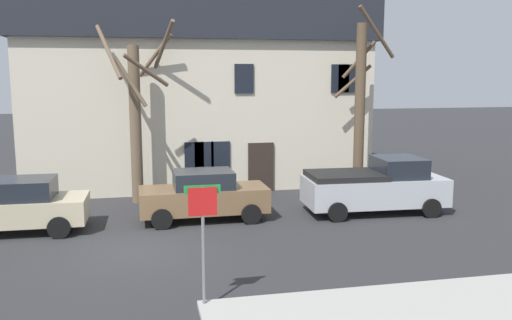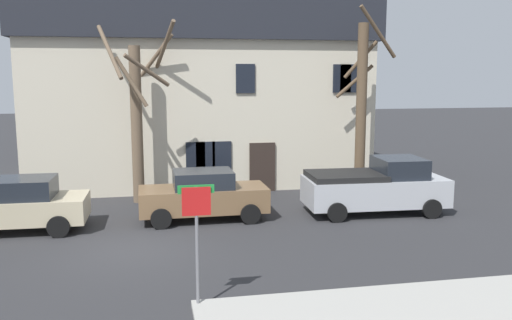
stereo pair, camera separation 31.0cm
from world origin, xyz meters
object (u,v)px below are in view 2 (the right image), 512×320
Objects in this scene: tree_bare_near at (138,112)px; car_beige_wagon at (9,204)px; car_brown_sedan at (203,195)px; pickup_truck_silver at (376,187)px; building_main at (198,87)px; tree_bare_mid at (362,106)px; street_sign_pole at (197,223)px.

tree_bare_near reaches higher than car_beige_wagon.
pickup_truck_silver reaches higher than car_brown_sedan.
building_main reaches higher than pickup_truck_silver.
car_beige_wagon is at bearing -139.79° from tree_bare_near.
tree_bare_mid is 12.48m from street_sign_pole.
building_main is at bearing 139.71° from tree_bare_mid.
car_beige_wagon is (-4.01, -3.39, -2.63)m from tree_bare_near.
street_sign_pole is at bearing -82.66° from tree_bare_near.
tree_bare_near is 8.91m from tree_bare_mid.
street_sign_pole is at bearing -96.66° from car_brown_sedan.
car_brown_sedan is at bearing -159.12° from tree_bare_mid.
car_beige_wagon is at bearing -177.66° from car_brown_sedan.
car_beige_wagon is 1.76× the size of street_sign_pole.
pickup_truck_silver is (8.38, -3.41, -2.56)m from tree_bare_near.
tree_bare_near is 1.37× the size of pickup_truck_silver.
car_brown_sedan reaches higher than car_beige_wagon.
tree_bare_near is 1.60× the size of car_brown_sedan.
tree_bare_mid is at bearing 12.31° from car_beige_wagon.
tree_bare_mid is 3.98m from pickup_truck_silver.
building_main is at bearing 59.02° from tree_bare_near.
tree_bare_mid is at bearing -3.72° from tree_bare_near.
street_sign_pole is (-0.84, -7.20, 1.03)m from car_brown_sedan.
pickup_truck_silver is (12.40, -0.02, 0.07)m from car_beige_wagon.
pickup_truck_silver is at bearing -100.18° from tree_bare_mid.
street_sign_pole is (-7.56, -9.76, -1.83)m from tree_bare_mid.
building_main is 2.20× the size of tree_bare_near.
street_sign_pole is (-7.05, -6.93, 0.92)m from pickup_truck_silver.
car_beige_wagon is 8.82m from street_sign_pole.
building_main is 3.52× the size of car_brown_sedan.
tree_bare_near is 2.60× the size of street_sign_pole.
car_brown_sedan is (-6.72, -2.56, -2.86)m from tree_bare_mid.
tree_bare_near is at bearing 97.34° from street_sign_pole.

